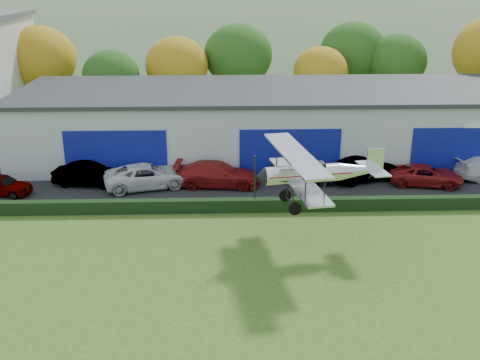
{
  "coord_description": "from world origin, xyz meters",
  "views": [
    {
      "loc": [
        0.3,
        -15.8,
        13.51
      ],
      "look_at": [
        1.24,
        12.95,
        3.19
      ],
      "focal_mm": 42.77,
      "sensor_mm": 36.0,
      "label": 1
    }
  ],
  "objects_px": {
    "car_0": "(1,184)",
    "car_2": "(147,176)",
    "car_4": "(303,171)",
    "car_5": "(365,170)",
    "car_1": "(88,174)",
    "car_6": "(426,175)",
    "hangar": "(281,122)",
    "biplane": "(314,171)",
    "car_3": "(217,174)"
  },
  "relations": [
    {
      "from": "car_0",
      "to": "car_2",
      "type": "bearing_deg",
      "value": -69.54
    },
    {
      "from": "car_4",
      "to": "car_5",
      "type": "bearing_deg",
      "value": -77.14
    },
    {
      "from": "car_1",
      "to": "car_5",
      "type": "relative_size",
      "value": 0.94
    },
    {
      "from": "car_5",
      "to": "car_6",
      "type": "relative_size",
      "value": 1.02
    },
    {
      "from": "hangar",
      "to": "car_2",
      "type": "bearing_deg",
      "value": -142.4
    },
    {
      "from": "biplane",
      "to": "car_3",
      "type": "bearing_deg",
      "value": 111.64
    },
    {
      "from": "car_0",
      "to": "biplane",
      "type": "xyz_separation_m",
      "value": [
        19.12,
        -7.42,
        3.21
      ]
    },
    {
      "from": "hangar",
      "to": "car_3",
      "type": "distance_m",
      "value": 9.09
    },
    {
      "from": "hangar",
      "to": "car_6",
      "type": "height_order",
      "value": "hangar"
    },
    {
      "from": "car_3",
      "to": "biplane",
      "type": "xyz_separation_m",
      "value": [
        5.09,
        -8.58,
        3.06
      ]
    },
    {
      "from": "car_1",
      "to": "car_3",
      "type": "xyz_separation_m",
      "value": [
        8.72,
        -0.35,
        0.06
      ]
    },
    {
      "from": "car_1",
      "to": "car_6",
      "type": "xyz_separation_m",
      "value": [
        22.9,
        -0.62,
        -0.1
      ]
    },
    {
      "from": "car_4",
      "to": "car_3",
      "type": "bearing_deg",
      "value": 108.49
    },
    {
      "from": "car_0",
      "to": "car_6",
      "type": "distance_m",
      "value": 28.23
    },
    {
      "from": "car_2",
      "to": "car_5",
      "type": "distance_m",
      "value": 14.89
    },
    {
      "from": "car_2",
      "to": "car_3",
      "type": "distance_m",
      "value": 4.7
    },
    {
      "from": "car_5",
      "to": "biplane",
      "type": "distance_m",
      "value": 10.95
    },
    {
      "from": "car_3",
      "to": "car_4",
      "type": "xyz_separation_m",
      "value": [
        5.89,
        0.6,
        -0.05
      ]
    },
    {
      "from": "car_2",
      "to": "car_6",
      "type": "height_order",
      "value": "car_2"
    },
    {
      "from": "car_4",
      "to": "car_6",
      "type": "bearing_deg",
      "value": -83.33
    },
    {
      "from": "car_3",
      "to": "hangar",
      "type": "bearing_deg",
      "value": -29.06
    },
    {
      "from": "car_0",
      "to": "car_1",
      "type": "relative_size",
      "value": 0.85
    },
    {
      "from": "car_0",
      "to": "car_5",
      "type": "distance_m",
      "value": 24.27
    },
    {
      "from": "hangar",
      "to": "car_2",
      "type": "height_order",
      "value": "hangar"
    },
    {
      "from": "car_5",
      "to": "hangar",
      "type": "bearing_deg",
      "value": 16.47
    },
    {
      "from": "car_0",
      "to": "car_4",
      "type": "bearing_deg",
      "value": -70.69
    },
    {
      "from": "car_5",
      "to": "biplane",
      "type": "height_order",
      "value": "biplane"
    },
    {
      "from": "car_1",
      "to": "car_4",
      "type": "height_order",
      "value": "car_4"
    },
    {
      "from": "car_2",
      "to": "car_1",
      "type": "bearing_deg",
      "value": 67.72
    },
    {
      "from": "car_5",
      "to": "car_1",
      "type": "bearing_deg",
      "value": 69.98
    },
    {
      "from": "car_3",
      "to": "biplane",
      "type": "bearing_deg",
      "value": -143.96
    },
    {
      "from": "car_2",
      "to": "car_4",
      "type": "relative_size",
      "value": 1.25
    },
    {
      "from": "car_0",
      "to": "car_2",
      "type": "distance_m",
      "value": 9.39
    },
    {
      "from": "car_1",
      "to": "car_2",
      "type": "height_order",
      "value": "car_2"
    },
    {
      "from": "car_0",
      "to": "car_4",
      "type": "xyz_separation_m",
      "value": [
        19.92,
        1.76,
        0.1
      ]
    },
    {
      "from": "car_0",
      "to": "hangar",
      "type": "bearing_deg",
      "value": -51.69
    },
    {
      "from": "car_5",
      "to": "car_3",
      "type": "bearing_deg",
      "value": 72.65
    },
    {
      "from": "car_6",
      "to": "hangar",
      "type": "bearing_deg",
      "value": 61.23
    },
    {
      "from": "car_0",
      "to": "car_2",
      "type": "xyz_separation_m",
      "value": [
        9.34,
        1.02,
        0.12
      ]
    },
    {
      "from": "car_1",
      "to": "biplane",
      "type": "height_order",
      "value": "biplane"
    },
    {
      "from": "car_1",
      "to": "car_6",
      "type": "relative_size",
      "value": 0.96
    },
    {
      "from": "car_2",
      "to": "car_5",
      "type": "bearing_deg",
      "value": -102.31
    },
    {
      "from": "hangar",
      "to": "car_3",
      "type": "xyz_separation_m",
      "value": [
        -5.04,
        -7.36,
        -1.78
      ]
    },
    {
      "from": "car_6",
      "to": "car_0",
      "type": "bearing_deg",
      "value": 102.88
    },
    {
      "from": "car_2",
      "to": "car_0",
      "type": "bearing_deg",
      "value": 80.97
    },
    {
      "from": "car_5",
      "to": "car_2",
      "type": "bearing_deg",
      "value": 72.11
    },
    {
      "from": "hangar",
      "to": "car_1",
      "type": "height_order",
      "value": "hangar"
    },
    {
      "from": "hangar",
      "to": "car_4",
      "type": "height_order",
      "value": "hangar"
    },
    {
      "from": "car_0",
      "to": "car_4",
      "type": "distance_m",
      "value": 20.0
    },
    {
      "from": "car_6",
      "to": "biplane",
      "type": "xyz_separation_m",
      "value": [
        -9.09,
        -8.31,
        3.21
      ]
    }
  ]
}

